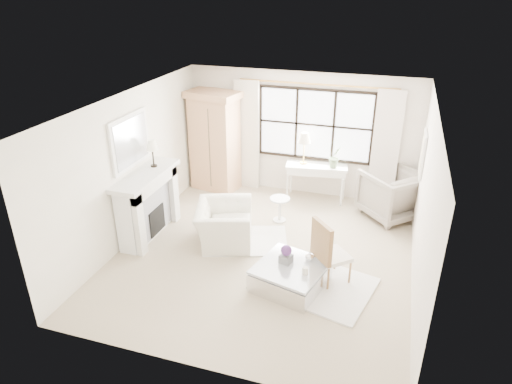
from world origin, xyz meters
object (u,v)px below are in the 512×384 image
club_armchair (224,224)px  console_table (316,182)px  armoire (215,141)px  coffee_table (290,276)px

club_armchair → console_table: bearing=-45.9°
armoire → coffee_table: 4.14m
club_armchair → coffee_table: 1.76m
armoire → coffee_table: bearing=-40.1°
console_table → club_armchair: size_ratio=1.21×
armoire → coffee_table: size_ratio=1.84×
armoire → coffee_table: armoire is taller
armoire → console_table: armoire is taller
armoire → club_armchair: 2.56m
armoire → console_table: bearing=13.2°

